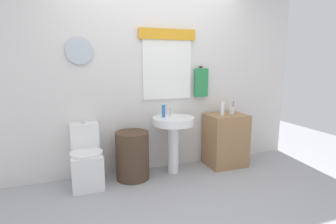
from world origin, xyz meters
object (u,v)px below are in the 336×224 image
wooden_cabinet (226,140)px  lotion_bottle (223,108)px  toothbrush_cup (232,110)px  laundry_hamper (132,155)px  toilet (87,161)px  pedestal_sink (173,130)px  soap_bottle (163,111)px

wooden_cabinet → lotion_bottle: 0.49m
wooden_cabinet → toothbrush_cup: (0.10, 0.02, 0.43)m
laundry_hamper → toilet: bearing=176.7°
toilet → laundry_hamper: (0.56, -0.03, 0.02)m
laundry_hamper → pedestal_sink: size_ratio=0.80×
pedestal_sink → laundry_hamper: bearing=-180.0°
laundry_hamper → soap_bottle: size_ratio=3.80×
pedestal_sink → toothbrush_cup: size_ratio=4.16×
wooden_cabinet → toothbrush_cup: toothbrush_cup is taller
pedestal_sink → wooden_cabinet: size_ratio=1.02×
soap_bottle → wooden_cabinet: bearing=-3.1°
soap_bottle → pedestal_sink: bearing=-22.6°
toilet → lotion_bottle: bearing=-2.2°
soap_bottle → lotion_bottle: lotion_bottle is taller
laundry_hamper → soap_bottle: soap_bottle is taller
toilet → wooden_cabinet: toilet is taller
toilet → lotion_bottle: (1.85, -0.07, 0.56)m
wooden_cabinet → soap_bottle: 1.05m
toilet → wooden_cabinet: bearing=-0.9°
laundry_hamper → toothbrush_cup: size_ratio=3.34×
toothbrush_cup → pedestal_sink: bearing=-178.8°
toilet → soap_bottle: soap_bottle is taller
pedestal_sink → lotion_bottle: lotion_bottle is taller
laundry_hamper → wooden_cabinet: bearing=0.0°
pedestal_sink → wooden_cabinet: 0.85m
wooden_cabinet → toothbrush_cup: bearing=11.6°
soap_bottle → toothbrush_cup: bearing=-1.7°
pedestal_sink → soap_bottle: bearing=157.4°
toilet → pedestal_sink: bearing=-1.6°
laundry_hamper → lotion_bottle: bearing=-1.8°
wooden_cabinet → soap_bottle: bearing=176.9°
toilet → toothbrush_cup: (2.04, -0.01, 0.51)m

